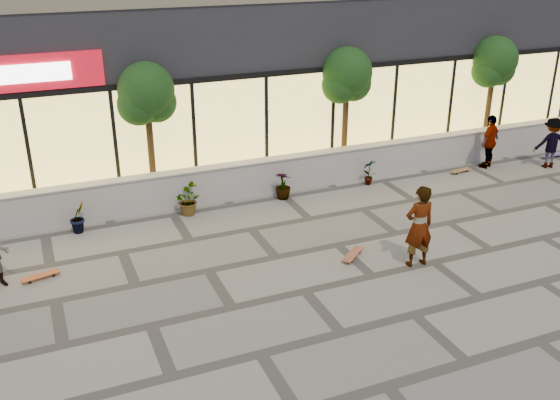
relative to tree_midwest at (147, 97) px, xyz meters
name	(u,v)px	position (x,y,z in m)	size (l,w,h in m)	color
ground	(414,314)	(3.50, -7.70, -2.99)	(80.00, 80.00, 0.00)	gray
planter_wall	(279,174)	(3.50, -0.70, -2.46)	(22.00, 0.42, 1.04)	beige
retail_building	(217,20)	(3.50, 4.79, 1.26)	(24.00, 9.17, 8.50)	#27282D
shrub_b	(78,217)	(-2.20, -1.25, -2.58)	(0.45, 0.36, 0.81)	black
shrub_c	(187,200)	(0.60, -1.25, -2.58)	(0.73, 0.63, 0.81)	black
shrub_d	(283,185)	(3.40, -1.25, -2.58)	(0.45, 0.45, 0.81)	black
shrub_e	(369,172)	(6.20, -1.25, -2.58)	(0.43, 0.29, 0.81)	black
tree_midwest	(147,97)	(0.00, 0.00, 0.00)	(1.60, 1.50, 3.92)	#462D19
tree_mideast	(347,78)	(6.00, 0.00, 0.00)	(1.60, 1.50, 3.92)	#462D19
tree_east	(494,65)	(11.50, 0.00, 0.00)	(1.60, 1.50, 3.92)	#462D19
skater_center	(419,226)	(4.69, -5.98, -2.02)	(0.70, 0.46, 1.93)	white
skater_right_near	(490,141)	(10.50, -1.40, -2.12)	(1.02, 0.42, 1.73)	white
skater_right_far	(551,143)	(12.32, -2.15, -2.17)	(1.05, 0.60, 1.63)	#A1291D
skateboard_center	(353,254)	(3.52, -5.14, -2.90)	(0.79, 0.70, 0.10)	brown
skateboard_left	(41,276)	(-3.25, -3.37, -2.90)	(0.85, 0.40, 0.10)	#B25021
skateboard_right_near	(461,170)	(9.40, -1.50, -2.91)	(0.78, 0.30, 0.09)	olive
skateboard_right_far	(552,155)	(13.15, -1.50, -2.90)	(0.87, 0.27, 0.10)	#6C5094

